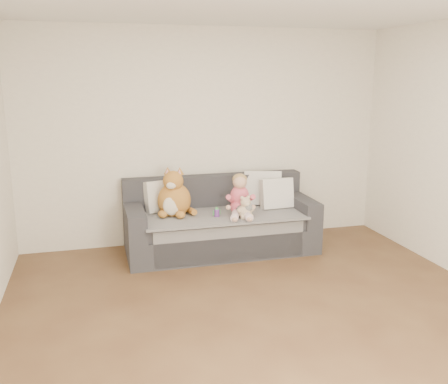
# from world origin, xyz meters

# --- Properties ---
(room_shell) EXTENTS (5.00, 5.00, 5.00)m
(room_shell) POSITION_xyz_m (0.00, 0.42, 1.30)
(room_shell) COLOR brown
(room_shell) RESTS_ON ground
(sofa) EXTENTS (2.20, 0.94, 0.85)m
(sofa) POSITION_xyz_m (0.06, 2.06, 0.31)
(sofa) COLOR #2C2C32
(sofa) RESTS_ON ground
(cushion_left) EXTENTS (0.44, 0.29, 0.38)m
(cushion_left) POSITION_xyz_m (-0.59, 2.26, 0.66)
(cushion_left) COLOR silver
(cushion_left) RESTS_ON sofa
(cushion_right_back) EXTENTS (0.49, 0.33, 0.43)m
(cushion_right_back) POSITION_xyz_m (0.66, 2.26, 0.68)
(cushion_right_back) COLOR silver
(cushion_right_back) RESTS_ON sofa
(cushion_right_front) EXTENTS (0.40, 0.20, 0.37)m
(cushion_right_front) POSITION_xyz_m (0.76, 2.04, 0.65)
(cushion_right_front) COLOR silver
(cushion_right_front) RESTS_ON sofa
(toddler) EXTENTS (0.33, 0.49, 0.48)m
(toddler) POSITION_xyz_m (0.25, 1.86, 0.67)
(toddler) COLOR #E95289
(toddler) RESTS_ON sofa
(plush_cat) EXTENTS (0.44, 0.41, 0.58)m
(plush_cat) POSITION_xyz_m (-0.48, 2.04, 0.69)
(plush_cat) COLOR #A16023
(plush_cat) RESTS_ON sofa
(teddy_bear) EXTENTS (0.21, 0.16, 0.26)m
(teddy_bear) POSITION_xyz_m (0.26, 1.71, 0.58)
(teddy_bear) COLOR #C6AB89
(teddy_bear) RESTS_ON sofa
(plush_cow) EXTENTS (0.16, 0.23, 0.19)m
(plush_cow) POSITION_xyz_m (0.26, 1.76, 0.55)
(plush_cow) COLOR white
(plush_cow) RESTS_ON sofa
(sippy_cup) EXTENTS (0.10, 0.08, 0.12)m
(sippy_cup) POSITION_xyz_m (-0.03, 1.85, 0.53)
(sippy_cup) COLOR #6D3490
(sippy_cup) RESTS_ON sofa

